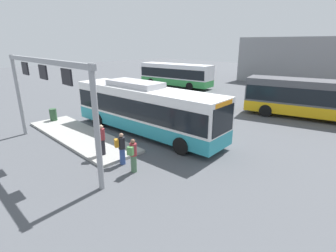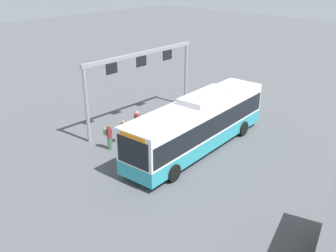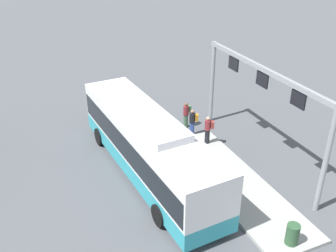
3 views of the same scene
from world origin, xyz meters
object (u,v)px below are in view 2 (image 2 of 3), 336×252
(person_waiting_near, at_px, (109,136))
(person_waiting_mid, at_px, (137,122))
(trash_bin, at_px, (220,101))
(bus_main, at_px, (198,122))
(person_boarding, at_px, (123,132))

(person_waiting_near, height_order, person_waiting_mid, person_waiting_mid)
(person_waiting_mid, bearing_deg, trash_bin, 111.61)
(bus_main, height_order, trash_bin, bus_main)
(bus_main, xyz_separation_m, person_waiting_near, (3.86, -4.00, -0.92))
(person_boarding, xyz_separation_m, person_waiting_near, (1.09, -0.11, 0.00))
(person_waiting_near, xyz_separation_m, trash_bin, (-10.77, 0.62, -0.28))
(bus_main, bearing_deg, trash_bin, -158.25)
(person_waiting_mid, bearing_deg, person_boarding, -53.38)
(bus_main, distance_m, person_waiting_near, 5.63)
(person_boarding, relative_size, person_waiting_mid, 1.00)
(person_waiting_near, distance_m, trash_bin, 10.79)
(person_waiting_mid, bearing_deg, person_waiting_near, -59.95)
(person_waiting_mid, bearing_deg, bus_main, 44.66)
(trash_bin, bearing_deg, bus_main, 26.04)
(bus_main, xyz_separation_m, trash_bin, (-6.92, -3.38, -1.20))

